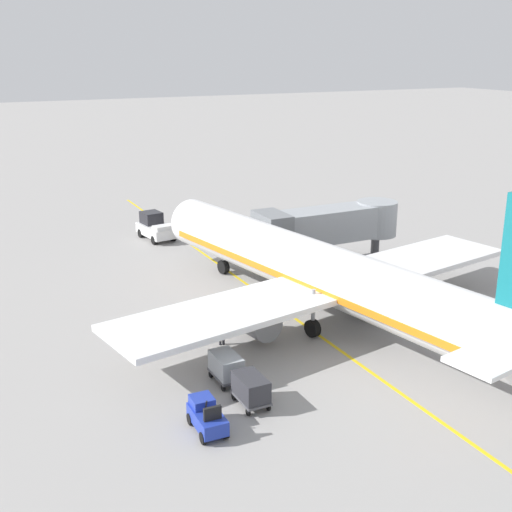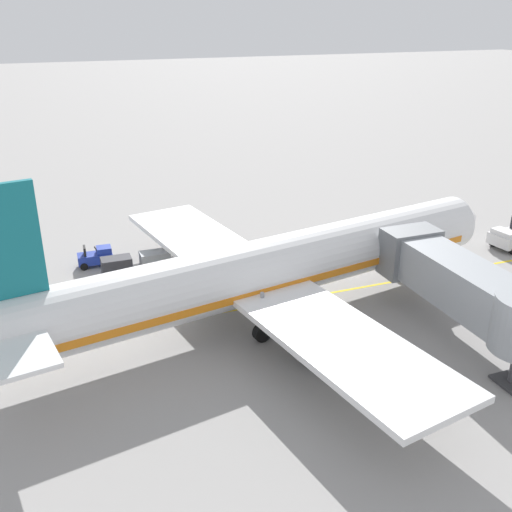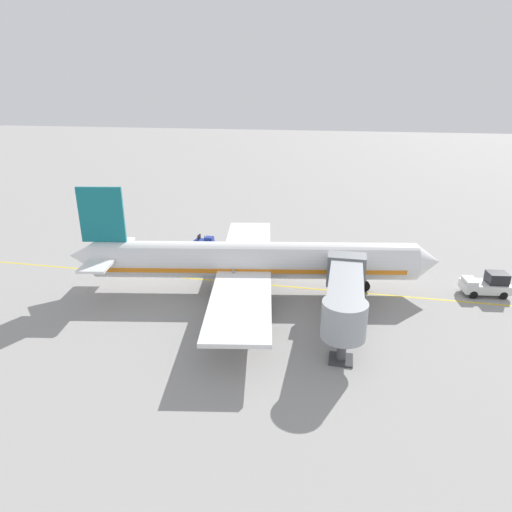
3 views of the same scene
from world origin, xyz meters
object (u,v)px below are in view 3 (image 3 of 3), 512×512
Objects in this scene: pushback_tractor at (487,285)px; ground_crew_wing_walker at (260,256)px; baggage_cart_front at (228,249)px; baggage_cart_second_in_train at (206,248)px; baggage_tug_lead at (205,242)px; jet_bridge at (345,293)px; parked_airliner at (252,261)px.

pushback_tractor is 24.21m from ground_crew_wing_walker.
baggage_cart_front and baggage_cart_second_in_train have the same top height.
ground_crew_wing_walker is at bearing 62.18° from baggage_tug_lead.
jet_bridge is 25.84m from baggage_tug_lead.
jet_bridge is 17.34m from pushback_tractor.
ground_crew_wing_walker is at bearing 77.89° from baggage_cart_second_in_train.
baggage_tug_lead is 9.31m from ground_crew_wing_walker.
jet_bridge is (6.35, 9.29, 0.27)m from parked_airliner.
jet_bridge is at bearing 55.64° from parked_airliner.
baggage_cart_front is 1.72× the size of ground_crew_wing_walker.
parked_airliner is 23.61m from pushback_tractor.
baggage_tug_lead is at bearing -124.93° from baggage_cart_front.
parked_airliner is 2.97× the size of jet_bridge.
baggage_tug_lead is at bearing -117.82° from ground_crew_wing_walker.
parked_airliner is 12.82× the size of baggage_cart_front.
ground_crew_wing_walker is (1.65, 4.37, 0.00)m from baggage_cart_front.
ground_crew_wing_walker reaches higher than baggage_tug_lead.
baggage_cart_second_in_train is (-15.31, -17.11, -2.50)m from jet_bridge.
pushback_tractor is (-10.05, 13.93, -2.35)m from jet_bridge.
baggage_cart_second_in_train is (-5.25, -31.04, -0.15)m from pushback_tractor.
jet_bridge is 23.09m from baggage_cart_second_in_train.
pushback_tractor is at bearing 80.39° from baggage_cart_second_in_train.
ground_crew_wing_walker is (-13.78, -9.99, -2.50)m from jet_bridge.
jet_bridge reaches higher than ground_crew_wing_walker.
baggage_cart_front is 4.67m from ground_crew_wing_walker.
baggage_cart_second_in_train is at bearing 21.50° from baggage_tug_lead.
parked_airliner reaches higher than baggage_tug_lead.
pushback_tractor is 1.84× the size of baggage_tug_lead.
jet_bridge is at bearing 35.93° from ground_crew_wing_walker.
baggage_cart_front is at bearing -137.06° from jet_bridge.
baggage_cart_front is (-5.37, -28.28, -0.15)m from pushback_tractor.
jet_bridge is 2.69× the size of pushback_tractor.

